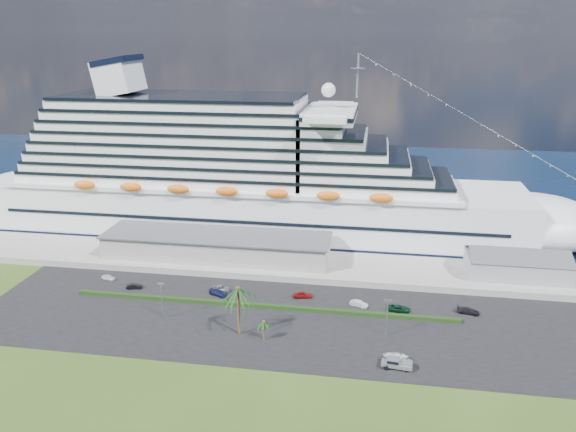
% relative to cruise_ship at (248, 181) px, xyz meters
% --- Properties ---
extents(ground, '(420.00, 420.00, 0.00)m').
position_rel_cruise_ship_xyz_m(ground, '(21.53, -64.00, -16.69)').
color(ground, '#304918').
rests_on(ground, ground).
extents(asphalt_lot, '(140.00, 38.00, 0.12)m').
position_rel_cruise_ship_xyz_m(asphalt_lot, '(21.53, -53.00, -16.63)').
color(asphalt_lot, black).
rests_on(asphalt_lot, ground).
extents(wharf, '(240.00, 20.00, 1.80)m').
position_rel_cruise_ship_xyz_m(wharf, '(21.53, -24.00, -15.79)').
color(wharf, gray).
rests_on(wharf, ground).
extents(water, '(420.00, 160.00, 0.02)m').
position_rel_cruise_ship_xyz_m(water, '(21.53, 66.00, -16.68)').
color(water, black).
rests_on(water, ground).
extents(cruise_ship, '(191.00, 38.00, 54.00)m').
position_rel_cruise_ship_xyz_m(cruise_ship, '(0.00, 0.00, 0.00)').
color(cruise_ship, silver).
rests_on(cruise_ship, ground).
extents(terminal_building, '(61.00, 15.00, 6.30)m').
position_rel_cruise_ship_xyz_m(terminal_building, '(-3.47, -24.00, -11.68)').
color(terminal_building, gray).
rests_on(terminal_building, wharf).
extents(port_shed, '(24.00, 12.31, 7.37)m').
position_rel_cruise_ship_xyz_m(port_shed, '(73.53, -24.00, -12.30)').
color(port_shed, gray).
rests_on(port_shed, wharf).
extents(hedge, '(88.00, 1.10, 0.90)m').
position_rel_cruise_ship_xyz_m(hedge, '(13.53, -48.00, -16.12)').
color(hedge, black).
rests_on(hedge, asphalt_lot).
extents(lamp_post_left, '(1.60, 0.35, 8.27)m').
position_rel_cruise_ship_xyz_m(lamp_post_left, '(-6.47, -56.00, -11.35)').
color(lamp_post_left, gray).
rests_on(lamp_post_left, asphalt_lot).
extents(lamp_post_right, '(1.60, 0.35, 8.27)m').
position_rel_cruise_ship_xyz_m(lamp_post_right, '(41.53, -56.00, -11.35)').
color(lamp_post_right, gray).
rests_on(lamp_post_right, asphalt_lot).
extents(palm_tall, '(8.82, 8.82, 11.13)m').
position_rel_cruise_ship_xyz_m(palm_tall, '(11.53, -60.00, -7.49)').
color(palm_tall, '#47301E').
rests_on(palm_tall, ground).
extents(palm_short, '(3.53, 3.53, 4.56)m').
position_rel_cruise_ship_xyz_m(palm_short, '(17.03, -61.50, -13.03)').
color(palm_short, '#47301E').
rests_on(palm_short, ground).
extents(parked_car_0, '(3.95, 2.34, 1.26)m').
position_rel_cruise_ship_xyz_m(parked_car_0, '(-27.34, -39.45, -15.94)').
color(parked_car_0, white).
rests_on(parked_car_0, asphalt_lot).
extents(parked_car_1, '(3.97, 2.30, 1.24)m').
position_rel_cruise_ship_xyz_m(parked_car_1, '(-18.83, -43.23, -15.96)').
color(parked_car_1, black).
rests_on(parked_car_1, asphalt_lot).
extents(parked_car_2, '(4.74, 2.56, 1.26)m').
position_rel_cruise_ship_xyz_m(parked_car_2, '(2.37, -41.03, -15.94)').
color(parked_car_2, gray).
rests_on(parked_car_2, asphalt_lot).
extents(parked_car_3, '(4.97, 3.59, 1.34)m').
position_rel_cruise_ship_xyz_m(parked_car_3, '(2.34, -43.53, -15.91)').
color(parked_car_3, '#141B48').
rests_on(parked_car_3, asphalt_lot).
extents(parked_car_4, '(4.75, 2.77, 1.52)m').
position_rel_cruise_ship_xyz_m(parked_car_4, '(22.23, -41.54, -15.82)').
color(parked_car_4, maroon).
rests_on(parked_car_4, asphalt_lot).
extents(parked_car_5, '(4.39, 2.75, 1.37)m').
position_rel_cruise_ship_xyz_m(parked_car_5, '(35.46, -43.86, -15.89)').
color(parked_car_5, silver).
rests_on(parked_car_5, asphalt_lot).
extents(parked_car_6, '(5.15, 2.74, 1.38)m').
position_rel_cruise_ship_xyz_m(parked_car_6, '(44.44, -44.75, -15.89)').
color(parked_car_6, black).
rests_on(parked_car_6, asphalt_lot).
extents(parked_car_7, '(5.13, 2.84, 1.41)m').
position_rel_cruise_ship_xyz_m(parked_car_7, '(59.57, -43.42, -15.87)').
color(parked_car_7, black).
rests_on(parked_car_7, asphalt_lot).
extents(pickup_truck, '(5.88, 2.69, 2.01)m').
position_rel_cruise_ship_xyz_m(pickup_truck, '(43.38, -67.45, -15.47)').
color(pickup_truck, black).
rests_on(pickup_truck, asphalt_lot).
extents(boat_trailer, '(6.00, 4.18, 1.69)m').
position_rel_cruise_ship_xyz_m(boat_trailer, '(43.51, -65.39, -15.46)').
color(boat_trailer, gray).
rests_on(boat_trailer, asphalt_lot).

